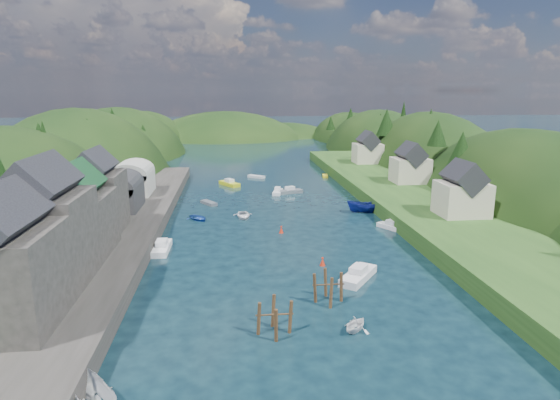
{
  "coord_description": "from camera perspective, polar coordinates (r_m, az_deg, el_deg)",
  "views": [
    {
      "loc": [
        -7.59,
        -43.43,
        20.83
      ],
      "look_at": [
        0.0,
        28.0,
        4.0
      ],
      "focal_mm": 30.0,
      "sensor_mm": 36.0,
      "label": 1
    }
  ],
  "objects": [
    {
      "name": "terrace_right",
      "position": [
        91.69,
        14.91,
        0.37
      ],
      "size": [
        16.0,
        120.0,
        2.4
      ],
      "primitive_type": "cube",
      "color": "#234719",
      "rests_on": "ground"
    },
    {
      "name": "far_hills",
      "position": [
        219.9,
        -3.72,
        4.89
      ],
      "size": [
        103.0,
        68.0,
        44.0
      ],
      "color": "black",
      "rests_on": "ground"
    },
    {
      "name": "quayside_buildings",
      "position": [
        54.86,
        -25.47,
        -2.63
      ],
      "size": [
        8.0,
        35.84,
        12.9
      ],
      "color": "#2D2B28",
      "rests_on": "quay_left"
    },
    {
      "name": "boat_sheds",
      "position": [
        85.88,
        -18.35,
        2.07
      ],
      "size": [
        7.0,
        21.0,
        7.5
      ],
      "color": "#2D2D30",
      "rests_on": "quay_left"
    },
    {
      "name": "right_bank_cottages",
      "position": [
        99.56,
        15.0,
        4.08
      ],
      "size": [
        9.0,
        59.24,
        8.41
      ],
      "color": "beige",
      "rests_on": "terrace_right"
    },
    {
      "name": "moored_boats",
      "position": [
        69.95,
        -0.67,
        -3.59
      ],
      "size": [
        38.3,
        89.34,
        2.32
      ],
      "color": "#C2C717",
      "rests_on": "ground"
    },
    {
      "name": "terrace_left_grass",
      "position": [
        70.39,
        -25.28,
        -4.27
      ],
      "size": [
        12.0,
        110.0,
        2.5
      ],
      "primitive_type": "cube",
      "color": "#234719",
      "rests_on": "ground"
    },
    {
      "name": "hillside_left",
      "position": [
        127.51,
        -22.95,
        -0.96
      ],
      "size": [
        44.0,
        245.56,
        52.0
      ],
      "color": "black",
      "rests_on": "ground"
    },
    {
      "name": "hill_trees",
      "position": [
        108.91,
        -1.47,
        8.05
      ],
      "size": [
        90.8,
        150.87,
        12.72
      ],
      "color": "black",
      "rests_on": "ground"
    },
    {
      "name": "piling_cluster_far",
      "position": [
        48.14,
        5.9,
        -10.84
      ],
      "size": [
        3.22,
        3.0,
        3.7
      ],
      "color": "#382314",
      "rests_on": "ground"
    },
    {
      "name": "piling_cluster_near",
      "position": [
        42.18,
        -0.67,
        -14.48
      ],
      "size": [
        3.32,
        3.09,
        3.62
      ],
      "color": "#382314",
      "rests_on": "ground"
    },
    {
      "name": "channel_buoy_far",
      "position": [
        70.22,
        0.15,
        -3.66
      ],
      "size": [
        0.7,
        0.7,
        1.1
      ],
      "color": "#AD230D",
      "rests_on": "ground"
    },
    {
      "name": "quay_left",
      "position": [
        68.45,
        -19.71,
        -4.45
      ],
      "size": [
        12.0,
        110.0,
        2.0
      ],
      "primitive_type": "cube",
      "color": "#2D2B28",
      "rests_on": "ground"
    },
    {
      "name": "ground",
      "position": [
        96.02,
        -1.39,
        0.65
      ],
      "size": [
        600.0,
        600.0,
        0.0
      ],
      "primitive_type": "plane",
      "color": "black",
      "rests_on": "ground"
    },
    {
      "name": "hillside_right",
      "position": [
        132.62,
        17.46,
        0.27
      ],
      "size": [
        36.0,
        245.56,
        48.0
      ],
      "color": "black",
      "rests_on": "ground"
    },
    {
      "name": "channel_buoy_near",
      "position": [
        57.72,
        5.21,
        -7.52
      ],
      "size": [
        0.7,
        0.7,
        1.1
      ],
      "color": "#AD230D",
      "rests_on": "ground"
    }
  ]
}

